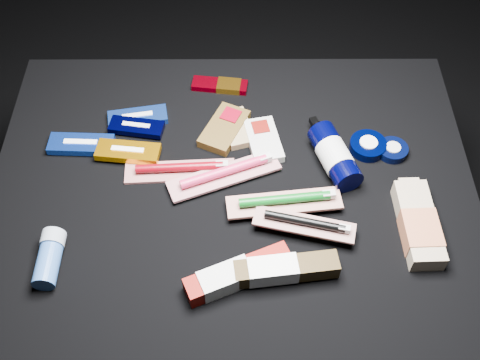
{
  "coord_description": "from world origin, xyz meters",
  "views": [
    {
      "loc": [
        0.01,
        -0.71,
        1.37
      ],
      "look_at": [
        0.01,
        0.01,
        0.42
      ],
      "focal_mm": 45.0,
      "sensor_mm": 36.0,
      "label": 1
    }
  ],
  "objects_px": {
    "toothpaste_carton_red": "(234,276)",
    "deodorant_stick": "(49,257)",
    "bodywash_bottle": "(419,226)",
    "lotion_bottle": "(334,156)"
  },
  "relations": [
    {
      "from": "toothpaste_carton_red",
      "to": "deodorant_stick",
      "type": "bearing_deg",
      "value": 150.59
    },
    {
      "from": "toothpaste_carton_red",
      "to": "lotion_bottle",
      "type": "bearing_deg",
      "value": 29.29
    },
    {
      "from": "bodywash_bottle",
      "to": "deodorant_stick",
      "type": "xyz_separation_m",
      "value": [
        -0.68,
        -0.07,
        0.0
      ]
    },
    {
      "from": "deodorant_stick",
      "to": "toothpaste_carton_red",
      "type": "bearing_deg",
      "value": -5.62
    },
    {
      "from": "deodorant_stick",
      "to": "toothpaste_carton_red",
      "type": "relative_size",
      "value": 0.54
    },
    {
      "from": "bodywash_bottle",
      "to": "toothpaste_carton_red",
      "type": "height_order",
      "value": "bodywash_bottle"
    },
    {
      "from": "bodywash_bottle",
      "to": "deodorant_stick",
      "type": "distance_m",
      "value": 0.69
    },
    {
      "from": "lotion_bottle",
      "to": "toothpaste_carton_red",
      "type": "bearing_deg",
      "value": -146.36
    },
    {
      "from": "bodywash_bottle",
      "to": "deodorant_stick",
      "type": "relative_size",
      "value": 1.78
    },
    {
      "from": "deodorant_stick",
      "to": "toothpaste_carton_red",
      "type": "xyz_separation_m",
      "value": [
        0.33,
        -0.04,
        -0.0
      ]
    }
  ]
}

